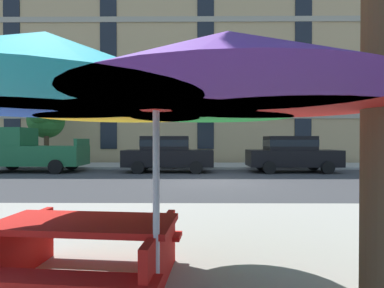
% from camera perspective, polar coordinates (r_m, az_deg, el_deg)
% --- Properties ---
extents(ground_plane, '(120.00, 120.00, 0.00)m').
position_cam_1_polar(ground_plane, '(11.82, 4.04, -7.00)').
color(ground_plane, '#38383A').
extents(sidewalk_far, '(56.00, 3.60, 0.12)m').
position_cam_1_polar(sidewalk_far, '(18.57, 2.74, -4.00)').
color(sidewalk_far, '#9E998E').
rests_on(sidewalk_far, ground).
extents(apartment_building, '(45.28, 12.08, 16.00)m').
position_cam_1_polar(apartment_building, '(27.46, 2.06, 14.23)').
color(apartment_building, tan).
rests_on(apartment_building, ground).
extents(pickup_green, '(5.10, 2.12, 2.20)m').
position_cam_1_polar(pickup_green, '(17.51, -27.88, -1.20)').
color(pickup_green, '#195933').
rests_on(pickup_green, ground).
extents(sedan_black, '(4.40, 1.98, 1.78)m').
position_cam_1_polar(sedan_black, '(15.47, -4.55, -1.64)').
color(sedan_black, black).
rests_on(sedan_black, ground).
extents(sedan_black_midblock, '(4.40, 1.98, 1.78)m').
position_cam_1_polar(sedan_black_midblock, '(16.14, 17.78, -1.58)').
color(sedan_black_midblock, black).
rests_on(sedan_black_midblock, ground).
extents(street_tree_left, '(2.36, 2.38, 4.20)m').
position_cam_1_polar(street_tree_left, '(20.40, -25.07, 4.58)').
color(street_tree_left, '#4C3823').
rests_on(street_tree_left, ground).
extents(patio_umbrella, '(3.94, 3.66, 2.29)m').
position_cam_1_polar(patio_umbrella, '(2.75, -6.62, 10.05)').
color(patio_umbrella, silver).
rests_on(patio_umbrella, ground).
extents(picnic_table, '(1.93, 1.67, 0.77)m').
position_cam_1_polar(picnic_table, '(3.51, -18.97, -17.57)').
color(picnic_table, red).
rests_on(picnic_table, ground).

